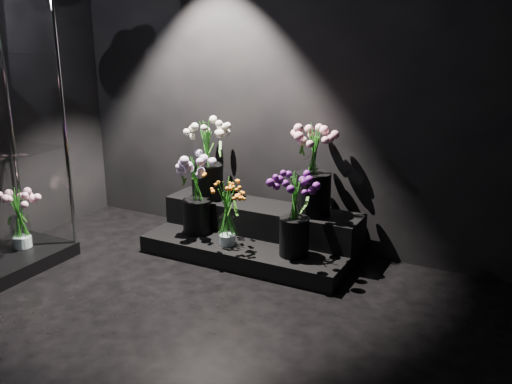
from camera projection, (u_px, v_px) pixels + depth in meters
The scene contains 9 objects.
floor at pixel (136, 355), 3.27m from camera, with size 4.00×4.00×0.00m, color black.
wall_back at pixel (286, 77), 4.55m from camera, with size 4.00×4.00×0.00m, color black.
display_riser at pixel (256, 234), 4.67m from camera, with size 1.68×0.75×0.37m.
bouquet_orange_bells at pixel (227, 212), 4.41m from camera, with size 0.32×0.32×0.54m.
bouquet_lilac at pixel (196, 188), 4.64m from camera, with size 0.52×0.52×0.65m.
bouquet_purple at pixel (295, 209), 4.19m from camera, with size 0.40×0.40×0.64m.
bouquet_cream_roses at pixel (207, 155), 4.77m from camera, with size 0.50×0.50×0.66m.
bouquet_pink_roses at pixel (314, 165), 4.37m from camera, with size 0.46×0.46×0.71m.
bouquet_case_base_pink at pixel (19, 217), 4.45m from camera, with size 0.39×0.39×0.48m.
Camera 1 is at (1.93, -2.20, 1.86)m, focal length 40.00 mm.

